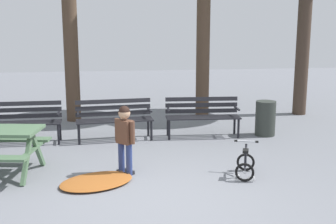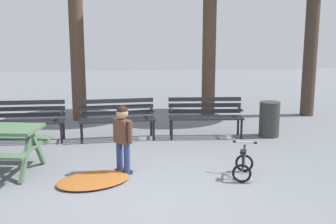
{
  "view_description": "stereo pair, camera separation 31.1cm",
  "coord_description": "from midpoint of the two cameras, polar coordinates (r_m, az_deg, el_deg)",
  "views": [
    {
      "loc": [
        -0.62,
        -5.52,
        2.35
      ],
      "look_at": [
        0.5,
        1.92,
        0.85
      ],
      "focal_mm": 45.36,
      "sensor_mm": 36.0,
      "label": 1
    },
    {
      "loc": [
        -0.31,
        -5.56,
        2.35
      ],
      "look_at": [
        0.5,
        1.92,
        0.85
      ],
      "focal_mm": 45.36,
      "sensor_mm": 36.0,
      "label": 2
    }
  ],
  "objects": [
    {
      "name": "ground",
      "position": [
        6.04,
        -1.32,
        -11.64
      ],
      "size": [
        36.0,
        36.0,
        0.0
      ],
      "primitive_type": "plane",
      "color": "slate"
    },
    {
      "name": "park_bench_far_left",
      "position": [
        9.26,
        -17.69,
        -0.73
      ],
      "size": [
        1.6,
        0.47,
        0.85
      ],
      "color": "#232328",
      "rests_on": "ground"
    },
    {
      "name": "park_bench_left",
      "position": [
        9.07,
        -5.9,
        -0.49
      ],
      "size": [
        1.63,
        0.58,
        0.85
      ],
      "color": "#232328",
      "rests_on": "ground"
    },
    {
      "name": "park_bench_right",
      "position": [
        9.28,
        6.0,
        -0.22
      ],
      "size": [
        1.63,
        0.56,
        0.85
      ],
      "color": "#232328",
      "rests_on": "ground"
    },
    {
      "name": "child_standing",
      "position": [
        6.87,
        -4.83,
        -2.92
      ],
      "size": [
        0.31,
        0.35,
        1.13
      ],
      "color": "navy",
      "rests_on": "ground"
    },
    {
      "name": "kids_bicycle",
      "position": [
        6.93,
        11.34,
        -7.02
      ],
      "size": [
        0.52,
        0.63,
        0.54
      ],
      "color": "black",
      "rests_on": "ground"
    },
    {
      "name": "leaf_pile",
      "position": [
        6.71,
        -8.66,
        -9.04
      ],
      "size": [
        1.39,
        1.22,
        0.07
      ],
      "primitive_type": "ellipsoid",
      "rotation": [
        0.0,
        0.0,
        0.44
      ],
      "color": "#9E5623",
      "rests_on": "ground"
    },
    {
      "name": "trash_bin",
      "position": [
        9.57,
        14.37,
        -0.94
      ],
      "size": [
        0.44,
        0.44,
        0.77
      ],
      "primitive_type": "cylinder",
      "color": "#2D332D",
      "rests_on": "ground"
    }
  ]
}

